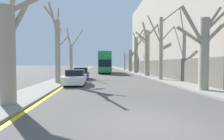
# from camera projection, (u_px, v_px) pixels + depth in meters

# --- Properties ---
(ground_plane) EXTENTS (300.00, 300.00, 0.00)m
(ground_plane) POSITION_uv_depth(u_px,v_px,m) (150.00, 124.00, 5.74)
(ground_plane) COLOR #4C4947
(sidewalk_left) EXTENTS (2.41, 120.00, 0.12)m
(sidewalk_left) POSITION_uv_depth(u_px,v_px,m) (84.00, 69.00, 55.07)
(sidewalk_left) COLOR gray
(sidewalk_left) RESTS_ON ground
(sidewalk_right) EXTENTS (2.41, 120.00, 0.12)m
(sidewalk_right) POSITION_uv_depth(u_px,v_px,m) (123.00, 69.00, 56.03)
(sidewalk_right) COLOR gray
(sidewalk_right) RESTS_ON ground
(building_facade_right) EXTENTS (10.08, 34.31, 14.75)m
(building_facade_right) POSITION_uv_depth(u_px,v_px,m) (182.00, 32.00, 29.35)
(building_facade_right) COLOR #9E9384
(building_facade_right) RESTS_ON ground
(kerb_line_stripe) EXTENTS (0.24, 120.00, 0.01)m
(kerb_line_stripe) POSITION_uv_depth(u_px,v_px,m) (89.00, 70.00, 55.18)
(kerb_line_stripe) COLOR yellow
(kerb_line_stripe) RESTS_ON ground
(street_tree_left_0) EXTENTS (2.86, 1.76, 6.24)m
(street_tree_left_0) POSITION_uv_depth(u_px,v_px,m) (11.00, 47.00, 8.14)
(street_tree_left_0) COLOR gray
(street_tree_left_0) RESTS_ON ground
(street_tree_left_1) EXTENTS (2.06, 5.31, 7.68)m
(street_tree_left_1) POSITION_uv_depth(u_px,v_px,m) (58.00, 47.00, 16.95)
(street_tree_left_1) COLOR gray
(street_tree_left_1) RESTS_ON ground
(street_tree_left_2) EXTENTS (2.65, 3.53, 7.09)m
(street_tree_left_2) POSITION_uv_depth(u_px,v_px,m) (71.00, 57.00, 25.67)
(street_tree_left_2) COLOR gray
(street_tree_left_2) RESTS_ON ground
(street_tree_right_0) EXTENTS (4.70, 2.77, 6.79)m
(street_tree_right_0) POSITION_uv_depth(u_px,v_px,m) (205.00, 47.00, 12.34)
(street_tree_right_0) COLOR gray
(street_tree_right_0) RESTS_ON ground
(street_tree_right_1) EXTENTS (3.57, 1.64, 8.32)m
(street_tree_right_1) POSITION_uv_depth(u_px,v_px,m) (161.00, 46.00, 20.47)
(street_tree_right_1) COLOR gray
(street_tree_right_1) RESTS_ON ground
(street_tree_right_2) EXTENTS (3.79, 3.94, 8.70)m
(street_tree_right_2) POSITION_uv_depth(u_px,v_px,m) (147.00, 50.00, 26.97)
(street_tree_right_2) COLOR gray
(street_tree_right_2) RESTS_ON ground
(street_tree_right_3) EXTENTS (1.96, 3.17, 8.72)m
(street_tree_right_3) POSITION_uv_depth(u_px,v_px,m) (136.00, 53.00, 34.91)
(street_tree_right_3) COLOR gray
(street_tree_right_3) RESTS_ON ground
(street_tree_right_4) EXTENTS (2.42, 2.34, 6.16)m
(street_tree_right_4) POSITION_uv_depth(u_px,v_px,m) (131.00, 60.00, 41.22)
(street_tree_right_4) COLOR gray
(street_tree_right_4) RESTS_ON ground
(street_tree_right_5) EXTENTS (1.95, 2.79, 5.84)m
(street_tree_right_5) POSITION_uv_depth(u_px,v_px,m) (125.00, 61.00, 48.90)
(street_tree_right_5) COLOR gray
(street_tree_right_5) RESTS_ON ground
(double_decker_bus) EXTENTS (2.49, 10.92, 4.22)m
(double_decker_bus) POSITION_uv_depth(u_px,v_px,m) (104.00, 61.00, 36.42)
(double_decker_bus) COLOR #1E7F47
(double_decker_bus) RESTS_ON ground
(parked_car_0) EXTENTS (1.79, 4.42, 1.40)m
(parked_car_0) POSITION_uv_depth(u_px,v_px,m) (75.00, 78.00, 16.53)
(parked_car_0) COLOR silver
(parked_car_0) RESTS_ON ground
(parked_car_1) EXTENTS (1.81, 4.19, 1.46)m
(parked_car_1) POSITION_uv_depth(u_px,v_px,m) (81.00, 74.00, 22.03)
(parked_car_1) COLOR navy
(parked_car_1) RESTS_ON ground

